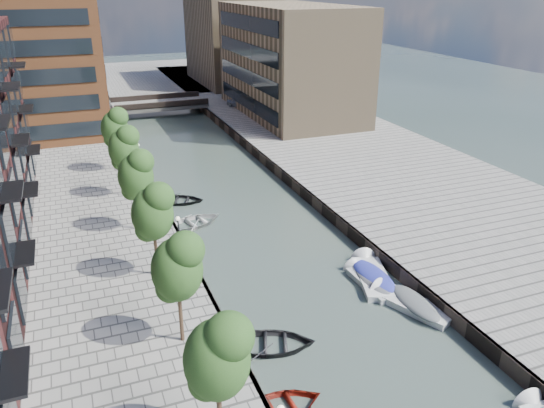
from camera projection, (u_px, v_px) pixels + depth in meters
water at (222, 189)px, 49.03m from camera, size 300.00×300.00×0.00m
quay_right at (373, 164)px, 54.17m from camera, size 20.00×140.00×1.00m
quay_wall_left at (156, 193)px, 46.80m from camera, size 0.25×140.00×1.00m
quay_wall_right at (283, 176)px, 50.86m from camera, size 0.25×140.00×1.00m
far_closure at (133, 79)px, 100.32m from camera, size 80.00×40.00×1.00m
tan_block_near at (290, 61)px, 70.12m from camera, size 12.00×25.00×14.00m
tan_block_far at (231, 35)px, 92.04m from camera, size 12.00×20.00×16.00m
bridge at (159, 104)px, 75.94m from camera, size 13.00×6.00×1.30m
tree_1 at (217, 355)px, 19.23m from camera, size 2.50×2.50×5.95m
tree_2 at (177, 265)px, 25.24m from camera, size 2.50×2.50×5.95m
tree_3 at (152, 211)px, 31.25m from camera, size 2.50×2.50×5.95m
tree_4 at (135, 173)px, 37.25m from camera, size 2.50×2.50×5.95m
tree_5 at (123, 146)px, 43.26m from camera, size 2.50×2.50×5.95m
tree_6 at (114, 126)px, 49.27m from camera, size 2.50×2.50×5.95m
lamp_1 at (180, 241)px, 31.52m from camera, size 0.24×0.24×4.12m
lamp_2 at (140, 162)px, 45.25m from camera, size 0.24×0.24×4.12m
sloop_0 at (271, 347)px, 27.90m from camera, size 5.57×4.75×0.98m
sloop_3 at (195, 225)px, 41.84m from camera, size 5.31×4.41×0.95m
sloop_4 at (179, 202)px, 46.07m from camera, size 5.18×4.52×0.89m
motorboat_1 at (369, 281)px, 33.75m from camera, size 1.70×4.55×1.50m
motorboat_3 at (371, 275)px, 34.35m from camera, size 3.32×5.60×1.77m
motorboat_4 at (408, 303)px, 31.38m from camera, size 3.54×5.28×1.67m
car at (239, 103)px, 75.54m from camera, size 2.98×4.36×1.38m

